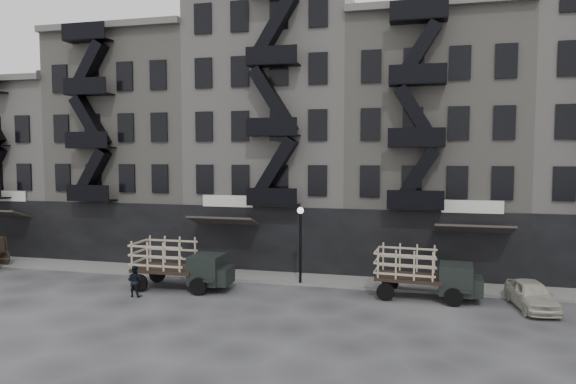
% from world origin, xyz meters
% --- Properties ---
extents(ground, '(140.00, 140.00, 0.00)m').
position_xyz_m(ground, '(0.00, 0.00, 0.00)').
color(ground, '#38383A').
rests_on(ground, ground).
extents(sidewalk, '(55.00, 2.50, 0.15)m').
position_xyz_m(sidewalk, '(0.00, 3.75, 0.07)').
color(sidewalk, slate).
rests_on(sidewalk, ground).
extents(building_west, '(10.00, 11.35, 13.20)m').
position_xyz_m(building_west, '(-20.00, 9.83, 6.00)').
color(building_west, '#A49E96').
rests_on(building_west, ground).
extents(building_midwest, '(10.00, 11.35, 16.20)m').
position_xyz_m(building_midwest, '(-10.00, 9.83, 7.50)').
color(building_midwest, gray).
rests_on(building_midwest, ground).
extents(building_center, '(10.00, 11.35, 18.20)m').
position_xyz_m(building_center, '(-0.00, 9.82, 8.50)').
color(building_center, '#A49E96').
rests_on(building_center, ground).
extents(building_mideast, '(10.00, 11.35, 16.20)m').
position_xyz_m(building_mideast, '(10.00, 9.83, 7.50)').
color(building_mideast, gray).
rests_on(building_mideast, ground).
extents(lamp_post, '(0.36, 0.36, 4.28)m').
position_xyz_m(lamp_post, '(3.00, 2.60, 2.78)').
color(lamp_post, black).
rests_on(lamp_post, ground).
extents(stake_truck_west, '(5.27, 2.26, 2.63)m').
position_xyz_m(stake_truck_west, '(-3.06, 0.41, 1.50)').
color(stake_truck_west, black).
rests_on(stake_truck_west, ground).
extents(stake_truck_east, '(5.17, 2.41, 2.53)m').
position_xyz_m(stake_truck_east, '(9.49, 1.57, 1.45)').
color(stake_truck_east, black).
rests_on(stake_truck_east, ground).
extents(car_east, '(2.08, 4.05, 1.32)m').
position_xyz_m(car_east, '(14.28, 1.02, 0.66)').
color(car_east, '#BAB7A7').
rests_on(car_east, ground).
extents(pedestrian_mid, '(0.78, 0.62, 1.58)m').
position_xyz_m(pedestrian_mid, '(-4.60, -1.50, 0.79)').
color(pedestrian_mid, black).
rests_on(pedestrian_mid, ground).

